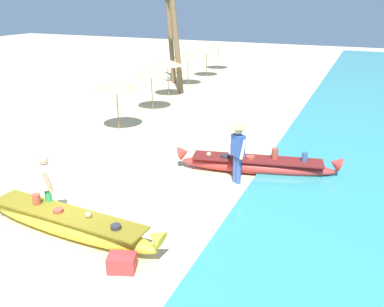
{
  "coord_description": "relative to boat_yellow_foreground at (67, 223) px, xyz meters",
  "views": [
    {
      "loc": [
        5.87,
        -6.4,
        4.83
      ],
      "look_at": [
        1.81,
        2.91,
        0.9
      ],
      "focal_mm": 37.79,
      "sensor_mm": 36.0,
      "label": 1
    }
  ],
  "objects": [
    {
      "name": "parasol_row_3",
      "position": [
        -4.21,
        15.78,
        1.46
      ],
      "size": [
        1.6,
        1.6,
        1.91
      ],
      "color": "#8E6B47",
      "rests_on": "ground"
    },
    {
      "name": "cooler_box",
      "position": [
        1.76,
        -0.59,
        -0.12
      ],
      "size": [
        0.61,
        0.5,
        0.33
      ],
      "primitive_type": "cube",
      "rotation": [
        0.0,
        0.0,
        0.35
      ],
      "color": "#C63838",
      "rests_on": "ground"
    },
    {
      "name": "parasol_row_2",
      "position": [
        -3.98,
        12.75,
        1.46
      ],
      "size": [
        1.6,
        1.6,
        1.91
      ],
      "color": "#8E6B47",
      "rests_on": "ground"
    },
    {
      "name": "parasol_row_4",
      "position": [
        -4.24,
        18.79,
        1.46
      ],
      "size": [
        1.6,
        1.6,
        1.91
      ],
      "color": "#8E6B47",
      "rests_on": "ground"
    },
    {
      "name": "boat_red_midground",
      "position": [
        2.88,
        4.88,
        -0.03
      ],
      "size": [
        4.74,
        1.62,
        0.77
      ],
      "color": "red",
      "rests_on": "ground"
    },
    {
      "name": "palm_tree_tall_inland",
      "position": [
        -5.58,
        16.07,
        4.43
      ],
      "size": [
        2.42,
        2.9,
        5.77
      ],
      "color": "brown",
      "rests_on": "ground"
    },
    {
      "name": "person_tourist_customer",
      "position": [
        -0.77,
        0.34,
        0.63
      ],
      "size": [
        0.54,
        0.51,
        1.62
      ],
      "color": "green",
      "rests_on": "ground"
    },
    {
      "name": "ground_plane",
      "position": [
        -0.37,
        0.53,
        -0.29
      ],
      "size": [
        80.0,
        80.0,
        0.0
      ],
      "primitive_type": "plane",
      "color": "beige"
    },
    {
      "name": "person_vendor_hatted",
      "position": [
        2.55,
        4.01,
        0.71
      ],
      "size": [
        0.57,
        0.47,
        1.74
      ],
      "color": "#3D5BA8",
      "rests_on": "ground"
    },
    {
      "name": "parasol_row_1",
      "position": [
        -3.4,
        9.98,
        1.46
      ],
      "size": [
        1.6,
        1.6,
        1.91
      ],
      "color": "#8E6B47",
      "rests_on": "ground"
    },
    {
      "name": "parasol_row_5",
      "position": [
        -4.51,
        21.74,
        1.46
      ],
      "size": [
        1.6,
        1.6,
        1.91
      ],
      "color": "#8E6B47",
      "rests_on": "ground"
    },
    {
      "name": "boat_yellow_foreground",
      "position": [
        0.0,
        0.0,
        0.0
      ],
      "size": [
        4.86,
        0.84,
        0.79
      ],
      "color": "yellow",
      "rests_on": "ground"
    },
    {
      "name": "parasol_row_0",
      "position": [
        -3.18,
        6.85,
        1.46
      ],
      "size": [
        1.6,
        1.6,
        1.91
      ],
      "color": "#8E6B47",
      "rests_on": "ground"
    }
  ]
}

